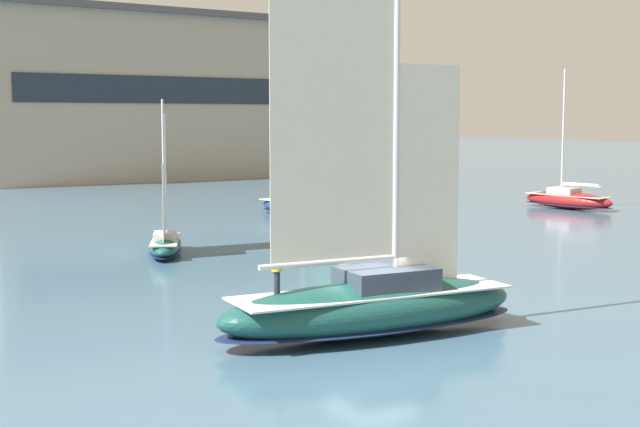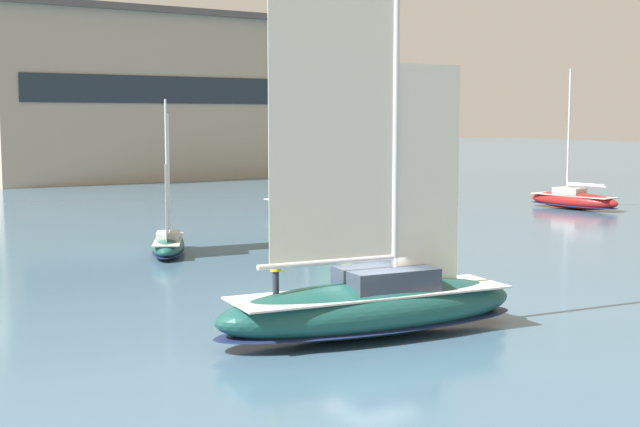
% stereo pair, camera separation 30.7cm
% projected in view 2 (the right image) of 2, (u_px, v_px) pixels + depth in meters
% --- Properties ---
extents(ground_plane, '(400.00, 400.00, 0.00)m').
position_uv_depth(ground_plane, '(371.00, 336.00, 29.01)').
color(ground_plane, '#42667F').
extents(waterfront_building, '(39.35, 17.92, 18.81)m').
position_uv_depth(waterfront_building, '(149.00, 96.00, 103.75)').
color(waterfront_building, tan).
rests_on(waterfront_building, ground).
extents(tree_shore_left, '(7.09, 7.09, 14.60)m').
position_uv_depth(tree_shore_left, '(334.00, 90.00, 107.08)').
color(tree_shore_left, brown).
rests_on(tree_shore_left, ground).
extents(sailboat_main, '(11.09, 4.52, 14.79)m').
position_uv_depth(sailboat_main, '(372.00, 301.00, 28.89)').
color(sailboat_main, '#194C47').
rests_on(sailboat_main, ground).
extents(sailboat_moored_near_marina, '(2.90, 8.01, 10.79)m').
position_uv_depth(sailboat_moored_near_marina, '(302.00, 206.00, 63.44)').
color(sailboat_moored_near_marina, navy).
rests_on(sailboat_moored_near_marina, ground).
extents(sailboat_moored_mid_channel, '(2.88, 7.97, 10.74)m').
position_uv_depth(sailboat_moored_mid_channel, '(573.00, 200.00, 68.63)').
color(sailboat_moored_mid_channel, maroon).
rests_on(sailboat_moored_mid_channel, ground).
extents(sailboat_moored_outer_mooring, '(4.10, 5.88, 7.97)m').
position_uv_depth(sailboat_moored_outer_mooring, '(168.00, 241.00, 45.96)').
color(sailboat_moored_outer_mooring, '#194C47').
rests_on(sailboat_moored_outer_mooring, ground).
extents(channel_buoy, '(0.98, 0.98, 1.80)m').
position_uv_depth(channel_buoy, '(350.00, 238.00, 46.94)').
color(channel_buoy, yellow).
rests_on(channel_buoy, ground).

